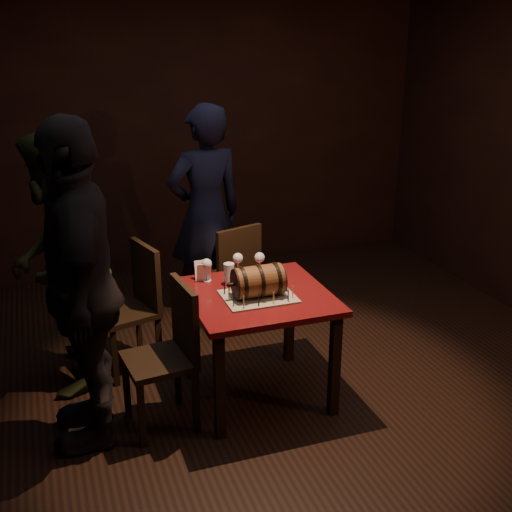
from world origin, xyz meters
The scene contains 16 objects.
room_shell centered at (0.00, 0.00, 1.40)m, with size 5.04×5.04×2.80m.
pub_table centered at (-0.10, -0.10, 0.64)m, with size 0.90×0.90×0.75m.
cake_board centered at (-0.12, -0.16, 0.76)m, with size 0.45×0.35×0.01m, color #A39983.
barrel_cake centered at (-0.12, -0.16, 0.86)m, with size 0.37×0.22×0.22m.
birthday_candles centered at (-0.12, -0.16, 0.80)m, with size 0.40×0.30×0.09m.
wine_glass_left centered at (-0.35, 0.21, 0.87)m, with size 0.07×0.07×0.16m.
wine_glass_mid centered at (-0.12, 0.25, 0.87)m, with size 0.07×0.07×0.16m.
wine_glass_right centered at (0.02, 0.21, 0.87)m, with size 0.07×0.07×0.16m.
pint_of_ale centered at (-0.23, 0.10, 0.82)m, with size 0.07×0.07×0.15m.
menu_card centered at (-0.37, 0.23, 0.81)m, with size 0.10×0.05×0.13m, color white, non-canonical shape.
chair_back centered at (0.01, 0.83, 0.52)m, with size 0.50×0.50×0.93m.
chair_left_rear centered at (-0.80, 0.56, 0.52)m, with size 0.49×0.49×0.93m.
chair_left_front centered at (-0.71, -0.22, 0.52)m, with size 0.44×0.44×0.93m.
person_back centered at (-0.08, 1.24, 0.91)m, with size 0.66×0.43×1.81m, color black.
person_left_rear centered at (-1.29, 0.48, 0.89)m, with size 0.87×0.68×1.79m, color #393E1F.
person_left_front centered at (-1.20, -0.18, 0.98)m, with size 1.15×0.48×1.96m, color black.
Camera 1 is at (-1.37, -3.69, 2.40)m, focal length 45.00 mm.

